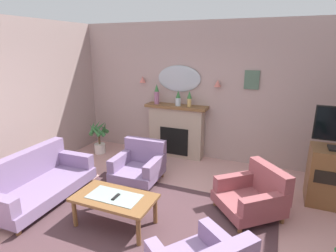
{
  "coord_description": "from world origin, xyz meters",
  "views": [
    {
      "loc": [
        1.44,
        -2.65,
        2.38
      ],
      "look_at": [
        -0.39,
        1.72,
        1.0
      ],
      "focal_mm": 29.31,
      "sensor_mm": 36.0,
      "label": 1
    }
  ],
  "objects_px": {
    "fireplace": "(176,131)",
    "mantel_vase_right": "(157,94)",
    "framed_picture": "(252,80)",
    "tv_remote": "(116,197)",
    "wall_sconce_right": "(218,83)",
    "wall_mirror": "(179,79)",
    "armchair_near_fireplace": "(254,194)",
    "mantel_vase_left": "(189,98)",
    "floral_couch": "(36,181)",
    "potted_plant_small_fern": "(99,136)",
    "coffee_table": "(115,200)",
    "tv_cabinet": "(336,177)",
    "armchair_beside_couch": "(140,164)",
    "mantel_vase_centre": "(178,99)",
    "wall_sconce_left": "(143,79)"
  },
  "relations": [
    {
      "from": "floral_couch",
      "to": "wall_sconce_left",
      "type": "bearing_deg",
      "value": 78.52
    },
    {
      "from": "wall_mirror",
      "to": "armchair_near_fireplace",
      "type": "relative_size",
      "value": 0.84
    },
    {
      "from": "wall_mirror",
      "to": "armchair_beside_couch",
      "type": "distance_m",
      "value": 2.05
    },
    {
      "from": "floral_couch",
      "to": "tv_cabinet",
      "type": "xyz_separation_m",
      "value": [
        4.37,
        1.69,
        0.13
      ]
    },
    {
      "from": "fireplace",
      "to": "mantel_vase_right",
      "type": "bearing_deg",
      "value": -176.4
    },
    {
      "from": "tv_remote",
      "to": "armchair_near_fireplace",
      "type": "bearing_deg",
      "value": 32.01
    },
    {
      "from": "mantel_vase_right",
      "to": "mantel_vase_centre",
      "type": "bearing_deg",
      "value": 0.0
    },
    {
      "from": "mantel_vase_right",
      "to": "wall_sconce_left",
      "type": "distance_m",
      "value": 0.51
    },
    {
      "from": "framed_picture",
      "to": "tv_cabinet",
      "type": "bearing_deg",
      "value": -35.41
    },
    {
      "from": "mantel_vase_centre",
      "to": "mantel_vase_left",
      "type": "relative_size",
      "value": 0.99
    },
    {
      "from": "wall_mirror",
      "to": "tv_cabinet",
      "type": "xyz_separation_m",
      "value": [
        2.97,
        -1.04,
        -1.26
      ]
    },
    {
      "from": "floral_couch",
      "to": "tv_cabinet",
      "type": "bearing_deg",
      "value": 21.12
    },
    {
      "from": "wall_sconce_right",
      "to": "wall_mirror",
      "type": "bearing_deg",
      "value": 176.63
    },
    {
      "from": "framed_picture",
      "to": "mantel_vase_left",
      "type": "bearing_deg",
      "value": -171.47
    },
    {
      "from": "mantel_vase_left",
      "to": "armchair_near_fireplace",
      "type": "distance_m",
      "value": 2.46
    },
    {
      "from": "armchair_beside_couch",
      "to": "tv_cabinet",
      "type": "height_order",
      "value": "tv_cabinet"
    },
    {
      "from": "armchair_near_fireplace",
      "to": "armchair_beside_couch",
      "type": "bearing_deg",
      "value": 171.47
    },
    {
      "from": "mantel_vase_right",
      "to": "armchair_near_fireplace",
      "type": "bearing_deg",
      "value": -35.08
    },
    {
      "from": "wall_mirror",
      "to": "potted_plant_small_fern",
      "type": "distance_m",
      "value": 2.23
    },
    {
      "from": "framed_picture",
      "to": "tv_remote",
      "type": "xyz_separation_m",
      "value": [
        -1.33,
        -2.84,
        -1.3
      ]
    },
    {
      "from": "floral_couch",
      "to": "potted_plant_small_fern",
      "type": "relative_size",
      "value": 2.31
    },
    {
      "from": "tv_remote",
      "to": "wall_mirror",
      "type": "bearing_deg",
      "value": 93.52
    },
    {
      "from": "mantel_vase_right",
      "to": "armchair_beside_couch",
      "type": "height_order",
      "value": "mantel_vase_right"
    },
    {
      "from": "floral_couch",
      "to": "tv_cabinet",
      "type": "relative_size",
      "value": 1.93
    },
    {
      "from": "armchair_beside_couch",
      "to": "mantel_vase_right",
      "type": "bearing_deg",
      "value": 100.91
    },
    {
      "from": "framed_picture",
      "to": "tv_cabinet",
      "type": "xyz_separation_m",
      "value": [
        1.47,
        -1.05,
        -1.3
      ]
    },
    {
      "from": "wall_mirror",
      "to": "tv_cabinet",
      "type": "bearing_deg",
      "value": -19.24
    },
    {
      "from": "armchair_near_fireplace",
      "to": "wall_sconce_right",
      "type": "bearing_deg",
      "value": 119.92
    },
    {
      "from": "fireplace",
      "to": "wall_sconce_left",
      "type": "bearing_deg",
      "value": 173.84
    },
    {
      "from": "wall_sconce_right",
      "to": "floral_couch",
      "type": "xyz_separation_m",
      "value": [
        -2.24,
        -2.67,
        -1.34
      ]
    },
    {
      "from": "tv_cabinet",
      "to": "potted_plant_small_fern",
      "type": "distance_m",
      "value": 4.67
    },
    {
      "from": "floral_couch",
      "to": "armchair_near_fireplace",
      "type": "height_order",
      "value": "floral_couch"
    },
    {
      "from": "armchair_near_fireplace",
      "to": "potted_plant_small_fern",
      "type": "relative_size",
      "value": 1.52
    },
    {
      "from": "mantel_vase_right",
      "to": "mantel_vase_centre",
      "type": "xyz_separation_m",
      "value": [
        0.5,
        0.0,
        -0.06
      ]
    },
    {
      "from": "mantel_vase_centre",
      "to": "armchair_beside_couch",
      "type": "bearing_deg",
      "value": -100.75
    },
    {
      "from": "mantel_vase_left",
      "to": "wall_sconce_left",
      "type": "height_order",
      "value": "wall_sconce_left"
    },
    {
      "from": "coffee_table",
      "to": "tv_cabinet",
      "type": "height_order",
      "value": "tv_cabinet"
    },
    {
      "from": "mantel_vase_left",
      "to": "floral_couch",
      "type": "bearing_deg",
      "value": -123.54
    },
    {
      "from": "wall_sconce_left",
      "to": "mantel_vase_left",
      "type": "bearing_deg",
      "value": -5.96
    },
    {
      "from": "wall_mirror",
      "to": "tv_remote",
      "type": "distance_m",
      "value": 3.1
    },
    {
      "from": "wall_sconce_left",
      "to": "framed_picture",
      "type": "xyz_separation_m",
      "value": [
        2.35,
        0.06,
        0.09
      ]
    },
    {
      "from": "floral_couch",
      "to": "potted_plant_small_fern",
      "type": "distance_m",
      "value": 2.08
    },
    {
      "from": "mantel_vase_right",
      "to": "wall_sconce_right",
      "type": "relative_size",
      "value": 3.08
    },
    {
      "from": "fireplace",
      "to": "mantel_vase_centre",
      "type": "relative_size",
      "value": 4.17
    },
    {
      "from": "wall_mirror",
      "to": "armchair_beside_couch",
      "type": "relative_size",
      "value": 1.14
    },
    {
      "from": "mantel_vase_right",
      "to": "armchair_beside_couch",
      "type": "bearing_deg",
      "value": -79.09
    },
    {
      "from": "fireplace",
      "to": "mantel_vase_left",
      "type": "xyz_separation_m",
      "value": [
        0.3,
        -0.03,
        0.77
      ]
    },
    {
      "from": "coffee_table",
      "to": "potted_plant_small_fern",
      "type": "bearing_deg",
      "value": 130.33
    },
    {
      "from": "framed_picture",
      "to": "armchair_near_fireplace",
      "type": "xyz_separation_m",
      "value": [
        0.35,
        -1.79,
        -1.44
      ]
    },
    {
      "from": "mantel_vase_right",
      "to": "framed_picture",
      "type": "relative_size",
      "value": 1.2
    }
  ]
}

